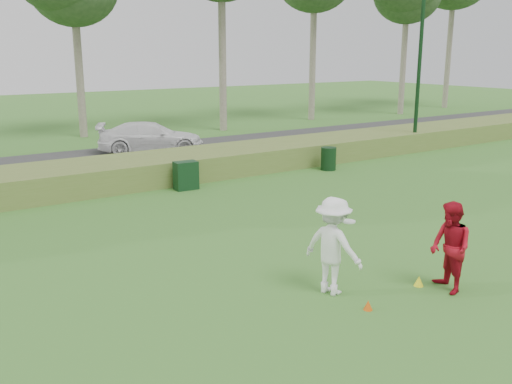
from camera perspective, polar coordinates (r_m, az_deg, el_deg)
ground at (r=11.86m, az=11.00°, el=-10.03°), size 120.00×120.00×0.00m
reed_strip at (r=21.51m, az=-11.97°, el=2.09°), size 80.00×3.00×0.90m
park_road at (r=26.22m, az=-16.06°, el=3.02°), size 80.00×6.00×0.06m
lamp_post at (r=28.63m, az=16.23°, el=15.10°), size 0.70×0.70×8.18m
player_white at (r=11.48m, az=7.71°, el=-5.37°), size 1.07×1.44×1.99m
player_red at (r=12.12m, az=18.86°, el=-5.28°), size 0.98×1.09×1.86m
cone_orange at (r=11.18m, az=11.14°, el=-11.04°), size 0.17×0.17×0.19m
cone_yellow at (r=12.47m, az=15.97°, el=-8.55°), size 0.20×0.20×0.22m
utility_cabinet at (r=20.18m, az=-7.02°, el=1.65°), size 0.83×0.55×1.00m
trash_bin at (r=23.52m, az=7.26°, el=3.33°), size 0.69×0.69×0.93m
car_right at (r=27.54m, az=-10.47°, el=5.41°), size 5.30×3.82×1.42m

